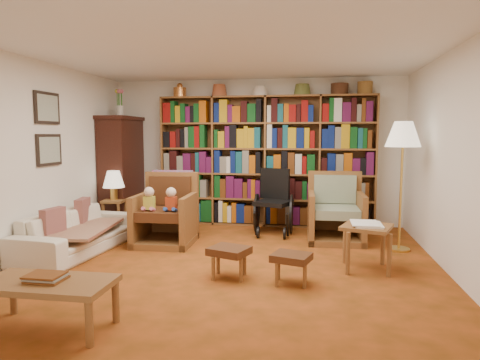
% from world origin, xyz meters
% --- Properties ---
extents(floor, '(5.00, 5.00, 0.00)m').
position_xyz_m(floor, '(0.00, 0.00, 0.00)').
color(floor, '#AB491A').
rests_on(floor, ground).
extents(ceiling, '(5.00, 5.00, 0.00)m').
position_xyz_m(ceiling, '(0.00, 0.00, 2.50)').
color(ceiling, white).
rests_on(ceiling, wall_back).
extents(wall_back, '(5.00, 0.00, 5.00)m').
position_xyz_m(wall_back, '(0.00, 2.50, 1.25)').
color(wall_back, white).
rests_on(wall_back, floor).
extents(wall_front, '(5.00, 0.00, 5.00)m').
position_xyz_m(wall_front, '(0.00, -2.50, 1.25)').
color(wall_front, white).
rests_on(wall_front, floor).
extents(wall_left, '(0.00, 5.00, 5.00)m').
position_xyz_m(wall_left, '(-2.50, 0.00, 1.25)').
color(wall_left, white).
rests_on(wall_left, floor).
extents(wall_right, '(0.00, 5.00, 5.00)m').
position_xyz_m(wall_right, '(2.50, 0.00, 1.25)').
color(wall_right, white).
rests_on(wall_right, floor).
extents(bookshelf, '(3.60, 0.30, 2.42)m').
position_xyz_m(bookshelf, '(0.20, 2.33, 1.17)').
color(bookshelf, brown).
rests_on(bookshelf, floor).
extents(curio_cabinet, '(0.50, 0.95, 2.40)m').
position_xyz_m(curio_cabinet, '(-2.25, 2.00, 0.95)').
color(curio_cabinet, '#38170F').
rests_on(curio_cabinet, floor).
extents(framed_pictures, '(0.03, 0.52, 0.97)m').
position_xyz_m(framed_pictures, '(-2.48, 0.30, 1.62)').
color(framed_pictures, black).
rests_on(framed_pictures, wall_left).
extents(sofa, '(1.94, 0.88, 0.55)m').
position_xyz_m(sofa, '(-2.05, 0.21, 0.28)').
color(sofa, '#EDE4C9').
rests_on(sofa, floor).
extents(sofa_throw, '(0.85, 1.38, 0.04)m').
position_xyz_m(sofa_throw, '(-2.00, 0.21, 0.30)').
color(sofa_throw, '#BFB28B').
rests_on(sofa_throw, sofa).
extents(cushion_left, '(0.18, 0.38, 0.36)m').
position_xyz_m(cushion_left, '(-2.18, 0.56, 0.45)').
color(cushion_left, maroon).
rests_on(cushion_left, sofa).
extents(cushion_right, '(0.16, 0.36, 0.34)m').
position_xyz_m(cushion_right, '(-2.18, -0.14, 0.45)').
color(cushion_right, maroon).
rests_on(cushion_right, sofa).
extents(side_table_lamp, '(0.36, 0.36, 0.51)m').
position_xyz_m(side_table_lamp, '(-2.15, 1.47, 0.36)').
color(side_table_lamp, brown).
rests_on(side_table_lamp, floor).
extents(table_lamp, '(0.34, 0.34, 0.47)m').
position_xyz_m(table_lamp, '(-2.15, 1.47, 0.83)').
color(table_lamp, gold).
rests_on(table_lamp, side_table_lamp).
extents(armchair_leather, '(0.83, 0.88, 1.02)m').
position_xyz_m(armchair_leather, '(-1.07, 0.93, 0.41)').
color(armchair_leather, brown).
rests_on(armchair_leather, floor).
extents(armchair_sage, '(0.82, 0.85, 1.00)m').
position_xyz_m(armchair_sage, '(1.33, 1.49, 0.38)').
color(armchair_sage, brown).
rests_on(armchair_sage, floor).
extents(wheelchair, '(0.63, 0.81, 1.02)m').
position_xyz_m(wheelchair, '(0.40, 1.77, 0.46)').
color(wheelchair, black).
rests_on(wheelchair, floor).
extents(floor_lamp, '(0.46, 0.46, 1.72)m').
position_xyz_m(floor_lamp, '(2.15, 1.01, 1.49)').
color(floor_lamp, gold).
rests_on(floor_lamp, floor).
extents(side_table_papers, '(0.66, 0.66, 0.55)m').
position_xyz_m(side_table_papers, '(1.61, 0.08, 0.44)').
color(side_table_papers, brown).
rests_on(side_table_papers, floor).
extents(footstool_a, '(0.49, 0.45, 0.34)m').
position_xyz_m(footstool_a, '(0.11, -0.46, 0.28)').
color(footstool_a, '#4D2614').
rests_on(footstool_a, floor).
extents(footstool_b, '(0.45, 0.41, 0.32)m').
position_xyz_m(footstool_b, '(0.78, -0.54, 0.26)').
color(footstool_b, '#4D2614').
rests_on(footstool_b, floor).
extents(coffee_table, '(1.04, 0.52, 0.45)m').
position_xyz_m(coffee_table, '(-1.08, -1.91, 0.35)').
color(coffee_table, brown).
rests_on(coffee_table, floor).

